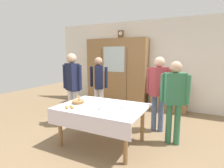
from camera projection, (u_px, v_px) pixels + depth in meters
ground_plane at (108, 139)px, 3.60m from camera, size 12.00×12.00×0.00m
back_wall at (146, 64)px, 5.73m from camera, size 6.40×0.10×2.70m
dining_table at (101, 111)px, 3.29m from camera, size 1.56×1.13×0.73m
wall_cabinet at (117, 72)px, 5.91m from camera, size 2.00×0.46×2.16m
mantel_clock at (121, 34)px, 5.65m from camera, size 0.18×0.11×0.24m
bookshelf_low at (169, 96)px, 5.32m from camera, size 1.02×0.35×0.92m
book_stack at (170, 78)px, 5.23m from camera, size 0.18×0.20×0.13m
tea_cup_back_edge at (101, 108)px, 3.08m from camera, size 0.13×0.13×0.06m
tea_cup_center at (123, 103)px, 3.44m from camera, size 0.13×0.13×0.06m
tea_cup_mid_left at (123, 107)px, 3.12m from camera, size 0.13×0.13×0.06m
bread_basket at (78, 102)px, 3.48m from camera, size 0.24×0.24×0.16m
pastry_plate at (69, 108)px, 3.14m from camera, size 0.28×0.28×0.05m
spoon_far_left at (115, 105)px, 3.38m from camera, size 0.12×0.02×0.01m
spoon_far_right at (89, 99)px, 3.80m from camera, size 0.12×0.02×0.01m
person_near_right_end at (159, 87)px, 3.83m from camera, size 0.52×0.41×1.61m
person_by_cabinet at (99, 82)px, 4.69m from camera, size 0.52×0.41×1.59m
person_beside_shelf at (175, 95)px, 3.27m from camera, size 0.52×0.34×1.54m
person_behind_table_right at (72, 82)px, 4.18m from camera, size 0.52×0.33×1.68m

